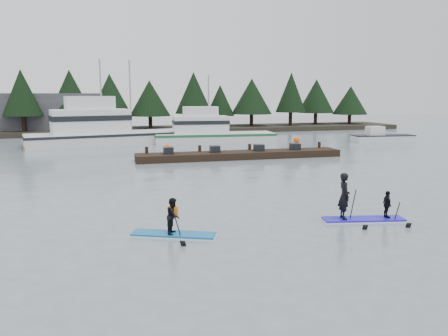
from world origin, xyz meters
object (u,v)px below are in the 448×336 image
object	(u,v)px
fishing_boat_large	(106,137)
floating_dock	(240,155)
paddleboard_solo	(174,223)
paddleboard_duo	(358,204)
fishing_boat_medium	(211,137)

from	to	relation	value
fishing_boat_large	floating_dock	world-z (taller)	fishing_boat_large
paddleboard_solo	paddleboard_duo	world-z (taller)	paddleboard_duo
paddleboard_solo	paddleboard_duo	distance (m)	7.07
floating_dock	paddleboard_duo	world-z (taller)	paddleboard_duo
fishing_boat_large	floating_dock	bearing A→B (deg)	-63.23
floating_dock	paddleboard_solo	xyz separation A→B (m)	(-8.04, -17.08, 0.22)
floating_dock	paddleboard_solo	distance (m)	18.88
paddleboard_duo	fishing_boat_large	bearing A→B (deg)	118.36
fishing_boat_large	floating_dock	size ratio (longest dim) A/B	1.03
floating_dock	paddleboard_solo	world-z (taller)	paddleboard_solo
fishing_boat_medium	paddleboard_duo	size ratio (longest dim) A/B	3.88
fishing_boat_medium	floating_dock	size ratio (longest dim) A/B	0.78
fishing_boat_large	fishing_boat_medium	bearing A→B (deg)	-15.35
fishing_boat_medium	paddleboard_duo	xyz separation A→B (m)	(-1.74, -29.09, 0.15)
fishing_boat_large	floating_dock	xyz separation A→B (m)	(9.63, -12.79, -0.41)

